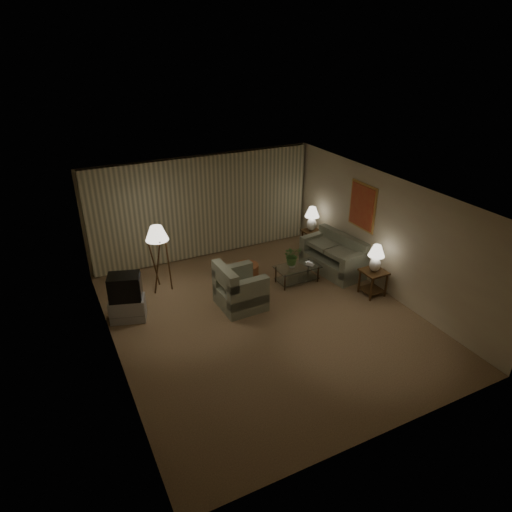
{
  "coord_description": "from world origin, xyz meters",
  "views": [
    {
      "loc": [
        -3.72,
        -7.08,
        5.42
      ],
      "look_at": [
        0.1,
        0.6,
        1.18
      ],
      "focal_mm": 32.0,
      "sensor_mm": 36.0,
      "label": 1
    }
  ],
  "objects_px": {
    "table_lamp_near": "(376,256)",
    "coffee_table": "(297,272)",
    "side_table_near": "(373,278)",
    "tv_cabinet": "(128,309)",
    "sofa": "(333,258)",
    "armchair": "(240,290)",
    "crt_tv": "(125,287)",
    "side_table_far": "(311,237)",
    "floor_lamp": "(159,257)",
    "ottoman": "(247,272)",
    "vase": "(292,265)",
    "table_lamp_far": "(312,217)"
  },
  "relations": [
    {
      "from": "side_table_far",
      "to": "sofa",
      "type": "bearing_deg",
      "value": -96.84
    },
    {
      "from": "armchair",
      "to": "floor_lamp",
      "type": "bearing_deg",
      "value": 40.6
    },
    {
      "from": "side_table_far",
      "to": "floor_lamp",
      "type": "relative_size",
      "value": 0.38
    },
    {
      "from": "armchair",
      "to": "vase",
      "type": "distance_m",
      "value": 1.54
    },
    {
      "from": "table_lamp_near",
      "to": "sofa",
      "type": "bearing_deg",
      "value": 96.34
    },
    {
      "from": "table_lamp_far",
      "to": "coffee_table",
      "type": "height_order",
      "value": "table_lamp_far"
    },
    {
      "from": "side_table_near",
      "to": "crt_tv",
      "type": "relative_size",
      "value": 0.82
    },
    {
      "from": "side_table_near",
      "to": "side_table_far",
      "type": "relative_size",
      "value": 1.0
    },
    {
      "from": "floor_lamp",
      "to": "vase",
      "type": "height_order",
      "value": "floor_lamp"
    },
    {
      "from": "coffee_table",
      "to": "side_table_near",
      "type": "bearing_deg",
      "value": -45.19
    },
    {
      "from": "table_lamp_far",
      "to": "floor_lamp",
      "type": "distance_m",
      "value": 4.24
    },
    {
      "from": "table_lamp_near",
      "to": "vase",
      "type": "height_order",
      "value": "table_lamp_near"
    },
    {
      "from": "sofa",
      "to": "side_table_near",
      "type": "bearing_deg",
      "value": -1.52
    },
    {
      "from": "side_table_near",
      "to": "crt_tv",
      "type": "xyz_separation_m",
      "value": [
        -5.2,
        1.46,
        0.36
      ]
    },
    {
      "from": "ottoman",
      "to": "vase",
      "type": "relative_size",
      "value": 3.54
    },
    {
      "from": "sofa",
      "to": "floor_lamp",
      "type": "xyz_separation_m",
      "value": [
        -4.08,
        1.01,
        0.46
      ]
    },
    {
      "from": "crt_tv",
      "to": "vase",
      "type": "xyz_separation_m",
      "value": [
        3.81,
        -0.21,
        -0.27
      ]
    },
    {
      "from": "crt_tv",
      "to": "floor_lamp",
      "type": "relative_size",
      "value": 0.46
    },
    {
      "from": "ottoman",
      "to": "vase",
      "type": "distance_m",
      "value": 1.13
    },
    {
      "from": "armchair",
      "to": "side_table_far",
      "type": "relative_size",
      "value": 1.69
    },
    {
      "from": "sofa",
      "to": "crt_tv",
      "type": "relative_size",
      "value": 2.54
    },
    {
      "from": "sofa",
      "to": "side_table_far",
      "type": "xyz_separation_m",
      "value": [
        0.15,
        1.25,
        0.03
      ]
    },
    {
      "from": "armchair",
      "to": "vase",
      "type": "bearing_deg",
      "value": -78.23
    },
    {
      "from": "coffee_table",
      "to": "crt_tv",
      "type": "relative_size",
      "value": 1.44
    },
    {
      "from": "table_lamp_near",
      "to": "vase",
      "type": "bearing_deg",
      "value": 138.07
    },
    {
      "from": "side_table_near",
      "to": "floor_lamp",
      "type": "distance_m",
      "value": 4.86
    },
    {
      "from": "table_lamp_near",
      "to": "armchair",
      "type": "bearing_deg",
      "value": 162.87
    },
    {
      "from": "side_table_near",
      "to": "table_lamp_near",
      "type": "xyz_separation_m",
      "value": [
        -0.0,
        0.0,
        0.57
      ]
    },
    {
      "from": "side_table_near",
      "to": "tv_cabinet",
      "type": "bearing_deg",
      "value": 164.29
    },
    {
      "from": "tv_cabinet",
      "to": "ottoman",
      "type": "height_order",
      "value": "tv_cabinet"
    },
    {
      "from": "side_table_far",
      "to": "coffee_table",
      "type": "height_order",
      "value": "side_table_far"
    },
    {
      "from": "armchair",
      "to": "ottoman",
      "type": "bearing_deg",
      "value": -33.36
    },
    {
      "from": "side_table_far",
      "to": "tv_cabinet",
      "type": "relative_size",
      "value": 0.73
    },
    {
      "from": "table_lamp_near",
      "to": "coffee_table",
      "type": "height_order",
      "value": "table_lamp_near"
    },
    {
      "from": "armchair",
      "to": "crt_tv",
      "type": "relative_size",
      "value": 1.38
    },
    {
      "from": "floor_lamp",
      "to": "table_lamp_far",
      "type": "bearing_deg",
      "value": 3.21
    },
    {
      "from": "crt_tv",
      "to": "floor_lamp",
      "type": "bearing_deg",
      "value": 60.53
    },
    {
      "from": "armchair",
      "to": "crt_tv",
      "type": "distance_m",
      "value": 2.41
    },
    {
      "from": "ottoman",
      "to": "table_lamp_near",
      "type": "bearing_deg",
      "value": -40.42
    },
    {
      "from": "coffee_table",
      "to": "ottoman",
      "type": "distance_m",
      "value": 1.22
    },
    {
      "from": "sofa",
      "to": "crt_tv",
      "type": "bearing_deg",
      "value": -99.14
    },
    {
      "from": "crt_tv",
      "to": "table_lamp_near",
      "type": "bearing_deg",
      "value": 1.92
    },
    {
      "from": "side_table_far",
      "to": "coffee_table",
      "type": "bearing_deg",
      "value": -132.61
    },
    {
      "from": "coffee_table",
      "to": "tv_cabinet",
      "type": "bearing_deg",
      "value": 176.92
    },
    {
      "from": "side_table_near",
      "to": "ottoman",
      "type": "bearing_deg",
      "value": 139.58
    },
    {
      "from": "side_table_far",
      "to": "table_lamp_near",
      "type": "distance_m",
      "value": 2.66
    },
    {
      "from": "armchair",
      "to": "floor_lamp",
      "type": "relative_size",
      "value": 0.64
    },
    {
      "from": "coffee_table",
      "to": "vase",
      "type": "height_order",
      "value": "vase"
    },
    {
      "from": "sofa",
      "to": "table_lamp_far",
      "type": "bearing_deg",
      "value": 165.3
    },
    {
      "from": "armchair",
      "to": "coffee_table",
      "type": "xyz_separation_m",
      "value": [
        1.65,
        0.36,
        -0.13
      ]
    }
  ]
}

